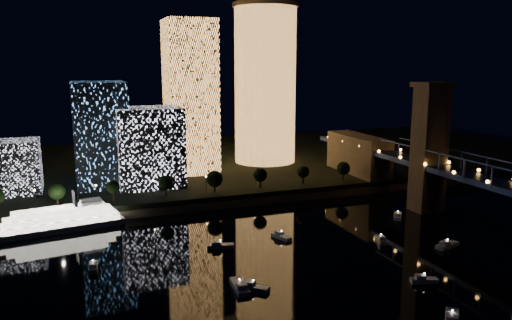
% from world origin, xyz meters
% --- Properties ---
extents(ground, '(520.00, 520.00, 0.00)m').
position_xyz_m(ground, '(0.00, 0.00, 0.00)').
color(ground, black).
rests_on(ground, ground).
extents(far_bank, '(420.00, 160.00, 5.00)m').
position_xyz_m(far_bank, '(0.00, 160.00, 2.50)').
color(far_bank, black).
rests_on(far_bank, ground).
extents(seawall, '(420.00, 6.00, 3.00)m').
position_xyz_m(seawall, '(0.00, 82.00, 1.50)').
color(seawall, '#6B5E4C').
rests_on(seawall, ground).
extents(tower_cylindrical, '(34.00, 34.00, 82.05)m').
position_xyz_m(tower_cylindrical, '(33.29, 142.24, 46.15)').
color(tower_cylindrical, '#EE9D4C').
rests_on(tower_cylindrical, far_bank).
extents(tower_rectangular, '(22.64, 22.64, 72.03)m').
position_xyz_m(tower_rectangular, '(-9.43, 130.20, 41.02)').
color(tower_rectangular, '#EE9D4C').
rests_on(tower_rectangular, far_bank).
extents(midrise_blocks, '(102.28, 39.48, 44.30)m').
position_xyz_m(midrise_blocks, '(-59.88, 116.95, 22.66)').
color(midrise_blocks, silver).
rests_on(midrise_blocks, far_bank).
extents(riverboat, '(46.36, 16.44, 13.70)m').
position_xyz_m(riverboat, '(-71.10, 74.15, 3.51)').
color(riverboat, silver).
rests_on(riverboat, ground).
extents(motorboats, '(121.56, 76.94, 2.78)m').
position_xyz_m(motorboats, '(-6.87, 10.93, 0.81)').
color(motorboats, silver).
rests_on(motorboats, ground).
extents(esplanade_trees, '(165.54, 6.84, 8.92)m').
position_xyz_m(esplanade_trees, '(-25.27, 88.00, 10.47)').
color(esplanade_trees, black).
rests_on(esplanade_trees, far_bank).
extents(street_lamps, '(132.70, 0.70, 5.65)m').
position_xyz_m(street_lamps, '(-34.00, 94.00, 9.02)').
color(street_lamps, black).
rests_on(street_lamps, far_bank).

